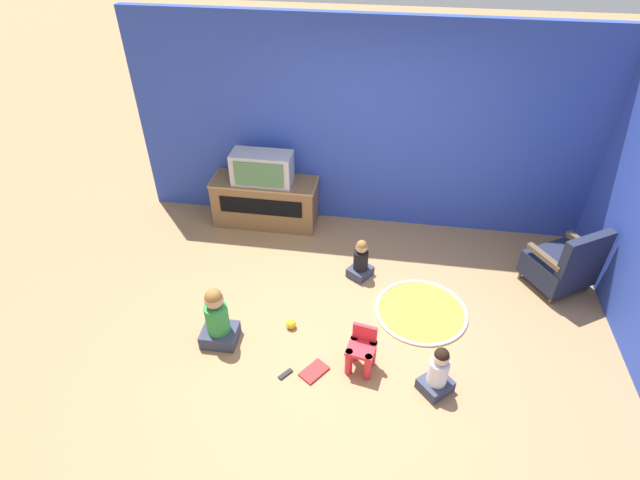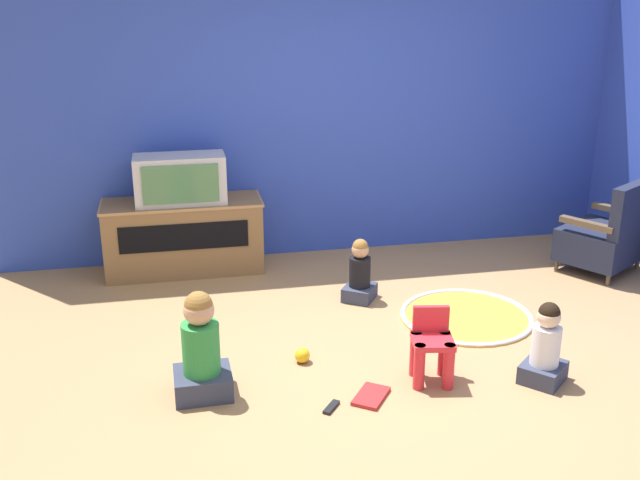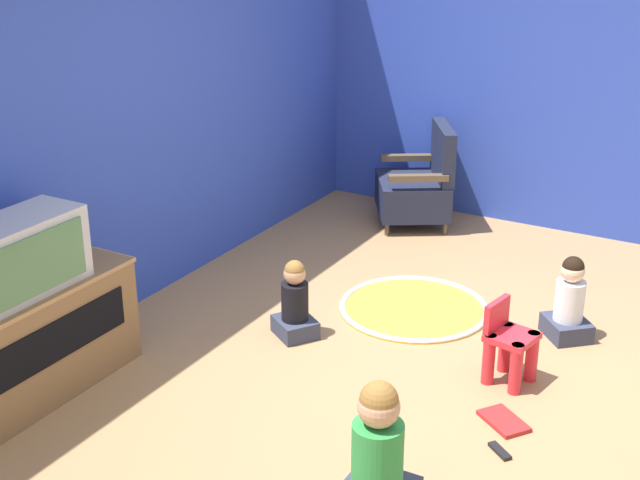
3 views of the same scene
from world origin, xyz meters
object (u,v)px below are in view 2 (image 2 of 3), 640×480
at_px(television, 180,179).
at_px(remote_control, 331,407).
at_px(child_watching_center, 360,274).
at_px(child_watching_right, 201,351).
at_px(black_armchair, 606,236).
at_px(yellow_kid_chair, 432,350).
at_px(toy_ball, 302,355).
at_px(book, 371,396).
at_px(tv_cabinet, 184,235).
at_px(child_watching_left, 545,348).

bearing_deg(television, remote_control, -72.19).
relative_size(child_watching_center, child_watching_right, 0.74).
bearing_deg(black_armchair, child_watching_right, -11.03).
relative_size(yellow_kid_chair, toy_ball, 4.59).
distance_m(child_watching_center, book, 1.50).
xyz_separation_m(child_watching_center, book, (-0.30, -1.45, -0.21)).
height_order(toy_ball, remote_control, toy_ball).
distance_m(tv_cabinet, book, 2.59).
distance_m(child_watching_left, book, 1.14).
distance_m(child_watching_right, remote_control, 0.85).
height_order(child_watching_center, book, child_watching_center).
bearing_deg(remote_control, book, -37.52).
bearing_deg(child_watching_center, tv_cabinet, 88.98).
bearing_deg(toy_ball, child_watching_right, -157.52).
bearing_deg(black_armchair, television, -43.44).
distance_m(child_watching_left, child_watching_center, 1.68).
height_order(television, child_watching_right, television).
xyz_separation_m(tv_cabinet, television, (0.00, -0.04, 0.51)).
xyz_separation_m(child_watching_left, book, (-1.12, 0.02, -0.22)).
bearing_deg(tv_cabinet, child_watching_right, -89.06).
distance_m(tv_cabinet, child_watching_center, 1.61).
distance_m(black_armchair, child_watching_right, 3.77).
xyz_separation_m(tv_cabinet, toy_ball, (0.70, -1.83, -0.27)).
relative_size(yellow_kid_chair, child_watching_center, 0.94).
xyz_separation_m(child_watching_left, remote_control, (-1.38, -0.05, -0.22)).
bearing_deg(tv_cabinet, black_armchair, -11.84).
distance_m(black_armchair, book, 3.01).
height_order(child_watching_left, remote_control, child_watching_left).
bearing_deg(remote_control, black_armchair, -21.28).
bearing_deg(yellow_kid_chair, child_watching_left, -1.89).
height_order(tv_cabinet, black_armchair, black_armchair).
xyz_separation_m(television, yellow_kid_chair, (1.46, -2.19, -0.62)).
relative_size(child_watching_center, toy_ball, 4.90).
bearing_deg(child_watching_center, child_watching_left, -117.87).
xyz_separation_m(black_armchair, child_watching_center, (-2.22, -0.16, -0.10)).
relative_size(television, child_watching_left, 1.39).
height_order(yellow_kid_chair, toy_ball, yellow_kid_chair).
relative_size(tv_cabinet, book, 4.32).
xyz_separation_m(television, remote_control, (0.77, -2.39, -0.82)).
bearing_deg(yellow_kid_chair, child_watching_right, -174.39).
bearing_deg(television, book, -66.06).
xyz_separation_m(black_armchair, book, (-2.52, -1.61, -0.31)).
relative_size(tv_cabinet, child_watching_left, 2.50).
xyz_separation_m(child_watching_right, book, (0.99, -0.25, -0.28)).
xyz_separation_m(child_watching_center, remote_control, (-0.56, -1.52, -0.21)).
bearing_deg(book, black_armchair, -22.01).
bearing_deg(child_watching_left, child_watching_right, 130.25).
height_order(tv_cabinet, toy_ball, tv_cabinet).
bearing_deg(tv_cabinet, yellow_kid_chair, -56.82).
relative_size(black_armchair, yellow_kid_chair, 1.77).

